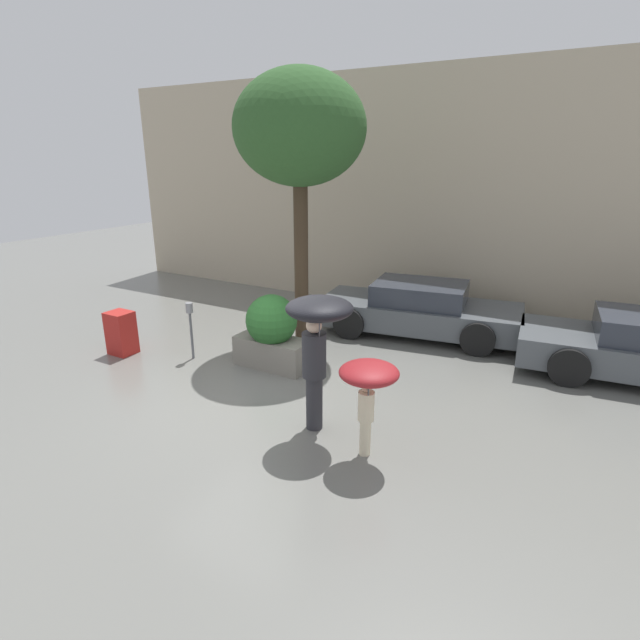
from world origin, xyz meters
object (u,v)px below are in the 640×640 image
Objects in this scene: parked_car_near at (419,310)px; newspaper_box at (121,333)px; planter_box at (272,332)px; street_tree at (300,131)px; parking_meter at (190,319)px; person_adult at (317,331)px; person_child at (368,381)px.

newspaper_box is (-4.94, -4.23, -0.13)m from parked_car_near.
street_tree is at bearing 97.86° from planter_box.
parked_car_near is at bearing 46.90° from parking_meter.
person_adult is at bearing 173.23° from parked_car_near.
parking_meter is at bearing -163.92° from planter_box.
person_adult is 0.38× the size of street_tree.
planter_box is at bearing 17.73° from newspaper_box.
street_tree is (-2.17, 3.06, 2.81)m from person_adult.
person_child is at bearing -176.74° from parked_car_near.
parking_meter is at bearing -145.40° from person_child.
parking_meter is 1.61m from newspaper_box.
newspaper_box is at bearing -136.49° from person_child.
parking_meter is at bearing 128.38° from parked_car_near.
street_tree reaches higher than planter_box.
person_adult is 2.32× the size of newspaper_box.
newspaper_box is at bearing 122.07° from parked_car_near.
person_child reaches higher than parking_meter.
planter_box reaches higher than parked_car_near.
parked_car_near is at bearing 42.14° from street_tree.
parking_meter is (-4.55, 1.46, -0.30)m from person_child.
parked_car_near is at bearing 60.55° from planter_box.
planter_box is at bearing -161.25° from person_child.
person_adult reaches higher than parking_meter.
person_child is 6.13m from newspaper_box.
person_adult reaches higher than planter_box.
person_adult is at bearing -144.34° from person_child.
person_adult is 1.78× the size of parking_meter.
person_adult is at bearing -54.63° from street_tree.
street_tree is 5.47m from newspaper_box.
person_child is (0.93, -0.28, -0.44)m from person_adult.
person_child is at bearing -17.73° from parking_meter.
planter_box is 0.27× the size of street_tree.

